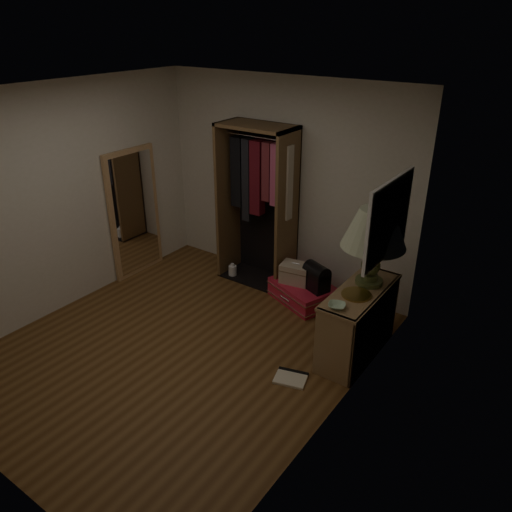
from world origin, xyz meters
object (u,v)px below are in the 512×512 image
open_wardrobe (260,193)px  console_bookshelf (359,319)px  white_jug (233,271)px  floor_mirror (134,213)px  table_lamp (375,230)px  black_bag (316,276)px  train_case (296,273)px  pink_suitcase (303,292)px

open_wardrobe → console_bookshelf: bearing=-22.6°
open_wardrobe → white_jug: size_ratio=10.76×
floor_mirror → table_lamp: bearing=3.2°
console_bookshelf → black_bag: (-0.79, 0.53, 0.02)m
train_case → black_bag: black_bag is taller
open_wardrobe → pink_suitcase: bearing=-12.5°
pink_suitcase → train_case: size_ratio=2.35×
open_wardrobe → table_lamp: bearing=-18.5°
table_lamp → train_case: bearing=159.9°
floor_mirror → pink_suitcase: bearing=14.9°
floor_mirror → white_jug: floor_mirror is taller
train_case → black_bag: size_ratio=1.10×
open_wardrobe → table_lamp: open_wardrobe is taller
black_bag → open_wardrobe: bearing=-170.2°
console_bookshelf → white_jug: size_ratio=5.88×
train_case → black_bag: bearing=-11.8°
pink_suitcase → console_bookshelf: bearing=-8.9°
table_lamp → white_jug: bearing=168.7°
open_wardrobe → black_bag: bearing=-11.9°
floor_mirror → pink_suitcase: size_ratio=1.83×
console_bookshelf → table_lamp: table_lamp is taller
black_bag → white_jug: (-1.29, 0.03, -0.33)m
open_wardrobe → table_lamp: 1.87m
train_case → black_bag: 0.30m
floor_mirror → pink_suitcase: floor_mirror is taller
pink_suitcase → train_case: 0.27m
pink_suitcase → white_jug: 1.11m
train_case → white_jug: bearing=169.2°
floor_mirror → white_jug: 1.51m
open_wardrobe → pink_suitcase: open_wardrobe is taller
floor_mirror → table_lamp: floor_mirror is taller
table_lamp → white_jug: 2.47m
open_wardrobe → white_jug: (-0.32, -0.17, -1.12)m
floor_mirror → table_lamp: 3.28m
pink_suitcase → train_case: bearing=-149.1°
white_jug → floor_mirror: bearing=-152.5°
floor_mirror → open_wardrobe: bearing=27.7°
open_wardrobe → black_bag: size_ratio=5.71×
pink_suitcase → table_lamp: (0.99, -0.42, 1.22)m
black_bag → train_case: bearing=-160.4°
open_wardrobe → white_jug: open_wardrobe is taller
pink_suitcase → table_lamp: table_lamp is taller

